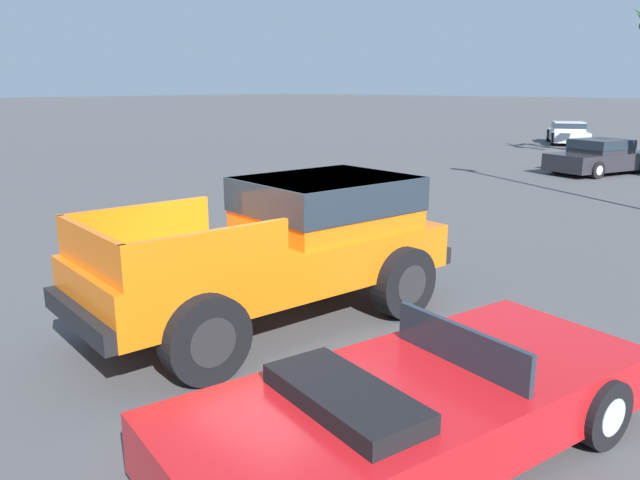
% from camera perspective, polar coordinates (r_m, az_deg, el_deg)
% --- Properties ---
extents(ground_plane, '(320.00, 320.00, 0.00)m').
position_cam_1_polar(ground_plane, '(8.63, -4.21, -7.31)').
color(ground_plane, '#424244').
extents(orange_pickup_truck, '(2.87, 5.43, 1.89)m').
position_cam_1_polar(orange_pickup_truck, '(8.44, -2.78, -0.03)').
color(orange_pickup_truck, orange).
rests_on(orange_pickup_truck, ground_plane).
extents(red_convertible_car, '(2.77, 4.82, 1.06)m').
position_cam_1_polar(red_convertible_car, '(5.62, 8.75, -14.84)').
color(red_convertible_car, '#B21419').
rests_on(red_convertible_car, ground_plane).
extents(parked_car_silver, '(3.49, 4.47, 1.17)m').
position_cam_1_polar(parked_car_silver, '(37.10, 21.74, 9.12)').
color(parked_car_silver, '#B7BABF').
rests_on(parked_car_silver, ground_plane).
extents(parked_car_dark, '(3.01, 4.52, 1.24)m').
position_cam_1_polar(parked_car_dark, '(24.90, 24.31, 6.99)').
color(parked_car_dark, '#232328').
rests_on(parked_car_dark, ground_plane).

